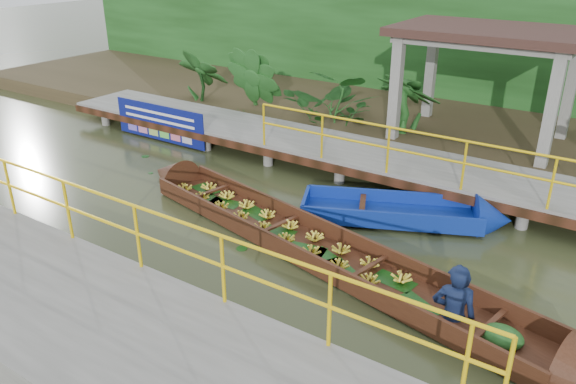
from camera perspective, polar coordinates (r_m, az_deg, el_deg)
The scene contains 10 objects.
ground at distance 11.38m, azimuth -5.83°, elevation -2.41°, with size 80.00×80.00×0.00m, color #2D3219.
land_strip at distance 17.33m, azimuth 10.06°, elevation 7.57°, with size 30.00×8.00×0.45m, color #362D1B.
far_dock at distance 13.78m, azimuth 3.18°, elevation 4.67°, with size 16.00×2.06×1.66m.
near_dock at distance 8.17m, azimuth -19.47°, elevation -13.16°, with size 18.00×2.40×1.73m.
pavilion at distance 14.71m, azimuth 19.80°, elevation 14.00°, with size 4.40×3.00×3.00m.
foliage_backdrop at distance 19.21m, azimuth 13.64°, elevation 14.33°, with size 30.00×0.80×4.00m, color #153A12.
vendor_boat at distance 9.66m, azimuth 4.48°, elevation -5.93°, with size 10.38×3.15×2.20m.
moored_blue_boat at distance 11.32m, azimuth 15.28°, elevation -2.40°, with size 4.07×2.56×0.96m.
blue_banner at distance 15.73m, azimuth -12.91°, elevation 6.88°, with size 3.17×0.04×0.99m.
tropical_plants at distance 14.72m, azimuth 10.34°, elevation 9.01°, with size 14.39×1.39×1.73m.
Camera 1 is at (6.58, -7.79, 5.07)m, focal length 35.00 mm.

